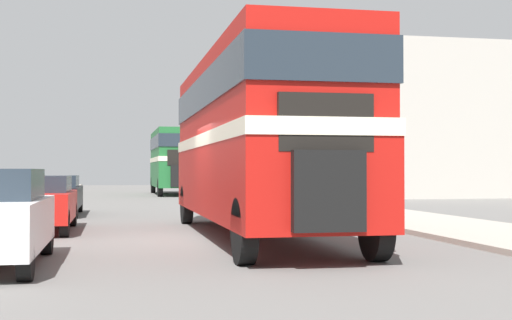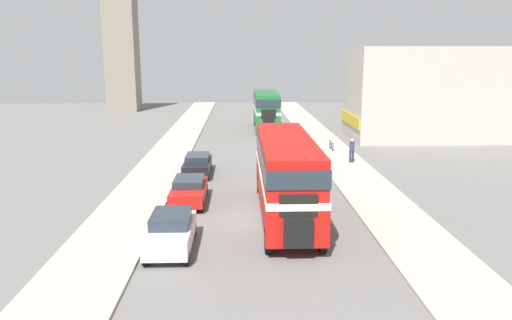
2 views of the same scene
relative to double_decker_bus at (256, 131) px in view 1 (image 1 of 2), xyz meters
name	(u,v)px [view 1 (image 1 of 2)]	position (x,y,z in m)	size (l,w,h in m)	color
ground_plane	(200,240)	(-1.31, -0.27, -2.42)	(120.00, 120.00, 0.00)	slate
sidewalk_right	(481,232)	(5.44, -0.27, -2.36)	(3.50, 120.00, 0.12)	#A8A093
double_decker_bus	(256,131)	(0.00, 0.00, 0.00)	(2.55, 11.20, 4.04)	#B2140F
bus_distant	(174,157)	(0.57, 29.37, -0.01)	(2.48, 9.33, 4.04)	#1E602D
car_parked_mid	(36,202)	(-5.08, 2.58, -1.69)	(1.78, 4.23, 1.40)	red
car_parked_far	(54,194)	(-5.16, 9.25, -1.70)	(1.73, 4.40, 1.36)	black
pedestrian_walking	(341,180)	(6.05, 12.20, -1.29)	(0.36, 0.36, 1.79)	#282833
bicycle_on_pavement	(297,192)	(5.45, 17.21, -1.94)	(0.05, 1.76, 0.78)	black
shop_building_block	(493,124)	(19.38, 23.50, 1.93)	(22.04, 8.20, 8.69)	#B2ADA3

